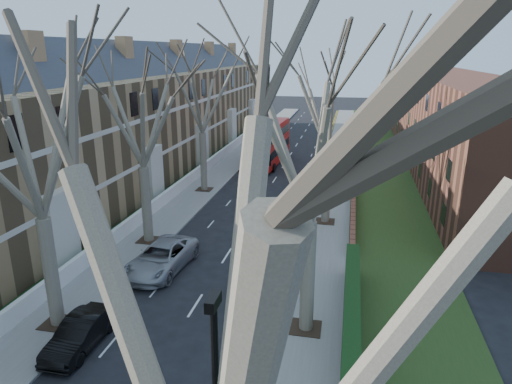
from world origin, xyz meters
The scene contains 18 objects.
pavement_left centered at (-6.00, 39.00, 0.06)m, with size 3.00×102.00×0.12m, color slate.
pavement_right centered at (6.00, 39.00, 0.06)m, with size 3.00×102.00×0.12m, color slate.
terrace_left centered at (-13.65, 31.00, 5.53)m, with size 9.70×78.00×13.60m.
flats_right centered at (17.46, 43.00, 4.98)m, with size 13.97×54.00×10.00m.
front_wall_left centered at (-7.65, 31.00, 0.62)m, with size 0.30×78.00×1.00m.
grass_verge_right centered at (10.50, 39.00, 0.15)m, with size 6.00×102.00×0.06m.
tree_left_mid centered at (-5.70, 6.00, 9.56)m, with size 10.50×10.50×14.71m.
tree_left_far centered at (-5.70, 16.00, 9.24)m, with size 10.15×10.15×14.22m.
tree_left_dist centered at (-5.70, 28.00, 9.56)m, with size 10.50×10.50×14.71m.
tree_right_near centered at (5.70, -6.00, 9.86)m, with size 10.85×10.85×15.20m.
tree_right_mid centered at (5.70, 8.00, 9.56)m, with size 10.50×10.50×14.71m.
tree_right_far centered at (5.70, 22.00, 9.24)m, with size 10.15×10.15×14.22m.
double_decker_bus centered at (-1.67, 39.49, 2.22)m, with size 3.14×10.89×4.52m.
car_left_mid centered at (-3.70, 4.77, 0.69)m, with size 1.45×4.16×1.37m, color black.
car_left_far centered at (-3.19, 12.34, 0.80)m, with size 2.65×5.74×1.59m, color gray.
car_right_near centered at (3.16, 10.44, 0.68)m, with size 1.90×4.67×1.36m, color navy.
car_right_mid centered at (3.52, 19.27, 0.79)m, with size 1.88×4.66×1.59m, color gray.
car_right_far centered at (3.09, 29.57, 0.65)m, with size 1.38×3.96×1.30m, color black.
Camera 1 is at (7.19, -10.26, 12.34)m, focal length 32.00 mm.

